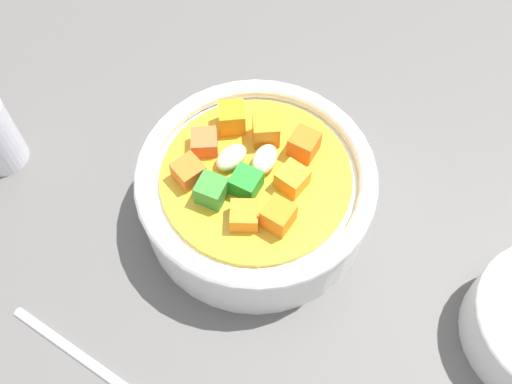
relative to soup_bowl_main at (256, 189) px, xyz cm
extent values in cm
cube|color=#565451|center=(0.00, -0.02, -3.82)|extent=(140.00, 140.00, 2.00)
cylinder|color=white|center=(0.00, -0.02, -0.75)|extent=(15.23, 15.23, 4.14)
torus|color=white|center=(0.00, -0.02, 1.69)|extent=(15.55, 15.55, 1.24)
cylinder|color=gold|center=(0.00, -0.02, 1.52)|extent=(12.31, 12.31, 0.40)
cube|color=orange|center=(3.27, -1.57, 2.52)|extent=(1.77, 1.77, 1.60)
cube|color=#35832C|center=(-2.78, 1.40, 2.50)|extent=(1.94, 1.94, 1.57)
cube|color=orange|center=(-2.05, -2.95, 2.54)|extent=(1.69, 1.69, 1.65)
cube|color=orange|center=(0.69, -2.27, 2.42)|extent=(1.83, 1.83, 1.40)
cube|color=orange|center=(2.42, 3.46, 2.60)|extent=(2.36, 2.36, 1.77)
ellipsoid|color=beige|center=(1.01, -0.05, 2.31)|extent=(2.57, 1.89, 1.18)
cube|color=orange|center=(0.08, 3.97, 2.32)|extent=(2.35, 2.35, 1.21)
cube|color=orange|center=(2.79, 1.03, 2.63)|extent=(2.35, 2.35, 1.82)
cube|color=orange|center=(-3.04, -1.16, 2.33)|extent=(2.31, 2.31, 1.22)
cube|color=#239327|center=(-1.13, 0.02, 2.43)|extent=(1.82, 1.82, 1.43)
cube|color=orange|center=(-2.43, 3.43, 2.42)|extent=(2.10, 2.10, 1.40)
ellipsoid|color=beige|center=(-0.30, 1.86, 2.27)|extent=(2.58, 1.91, 1.10)
cylinder|color=silver|center=(-14.49, 1.75, -2.50)|extent=(0.73, 13.84, 0.64)
camera|label=1|loc=(-16.77, -10.98, 34.05)|focal=42.04mm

